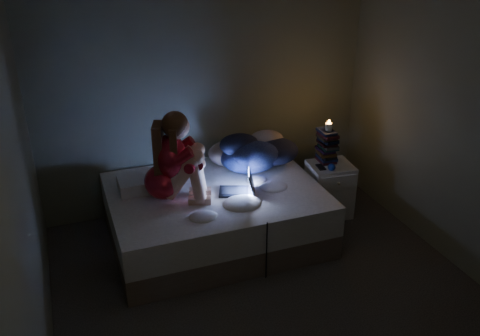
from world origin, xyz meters
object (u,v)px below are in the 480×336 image
laptop (236,182)px  candle (329,126)px  nightstand (329,189)px  phone (322,168)px  bed (215,214)px  woman (162,157)px

laptop → candle: candle is taller
nightstand → phone: 0.33m
phone → candle: bearing=48.5°
bed → phone: phone is taller
bed → nightstand: (1.31, 0.04, 0.02)m
nightstand → phone: (-0.14, -0.04, 0.30)m
woman → phone: (1.68, 0.03, -0.40)m
phone → woman: bearing=-177.3°
woman → nightstand: (1.82, 0.07, -0.70)m
bed → laptop: (0.18, -0.14, 0.40)m
laptop → nightstand: 1.21m
laptop → nightstand: (1.14, 0.18, -0.38)m
phone → laptop: bearing=-170.5°
woman → phone: woman is taller
laptop → candle: bearing=34.8°
nightstand → bed: bearing=-172.5°
candle → phone: size_ratio=0.57×
bed → woman: woman is taller
bed → candle: size_ratio=25.46×
laptop → candle: size_ratio=4.24×
woman → laptop: size_ratio=2.58×
woman → candle: woman is taller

